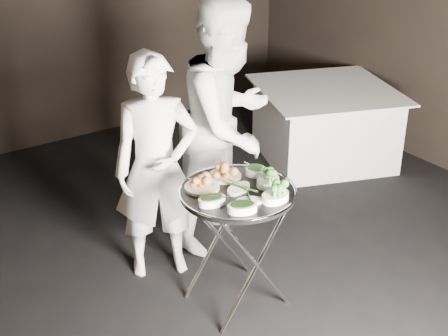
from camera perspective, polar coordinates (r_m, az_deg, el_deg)
floor at (r=4.25m, az=1.22°, el=-13.84°), size 6.00×7.00×0.05m
wall_back at (r=6.56m, az=-17.57°, el=14.32°), size 6.00×0.05×3.00m
tray_stand at (r=4.12m, az=1.20°, el=-6.79°), size 0.57×0.48×0.84m
serving_tray at (r=3.93m, az=1.25°, el=-2.21°), size 0.75×0.75×0.04m
potato_plate_a at (r=3.93m, az=-2.03°, el=-1.44°), size 0.23×0.23×0.08m
potato_plate_b at (r=4.07m, az=0.07°, el=-0.42°), size 0.23×0.23×0.08m
greens_bowl at (r=4.12m, az=2.87°, el=-0.16°), size 0.13×0.13×0.08m
asparagus_plate_a at (r=3.92m, az=1.34°, el=-1.80°), size 0.23×0.18×0.04m
asparagus_plate_b at (r=3.79m, az=2.37°, el=-2.93°), size 0.20×0.16×0.03m
spinach_bowl_a at (r=3.75m, az=-1.12°, el=-2.91°), size 0.19×0.14×0.07m
spinach_bowl_b at (r=3.68m, az=1.68°, el=-3.55°), size 0.21×0.18×0.07m
broccoli_bowl_a at (r=3.99m, az=4.04°, el=-1.13°), size 0.20×0.17×0.07m
broccoli_bowl_b at (r=3.81m, az=4.73°, el=-2.49°), size 0.21×0.16×0.08m
serving_utensils at (r=3.96m, az=0.87°, el=-0.99°), size 0.58×0.42×0.01m
waiter_left at (r=4.31m, az=-6.21°, el=-0.03°), size 0.70×0.58×1.63m
waiter_right at (r=4.65m, az=0.40°, el=4.08°), size 1.13×1.00×1.92m
dining_table at (r=6.32m, az=9.13°, el=4.04°), size 1.29×1.29×0.74m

